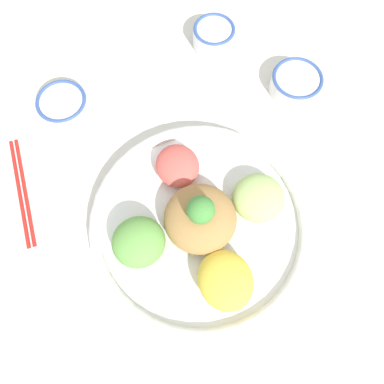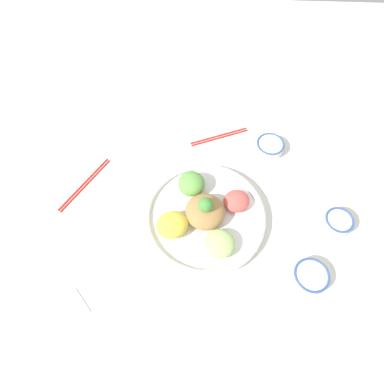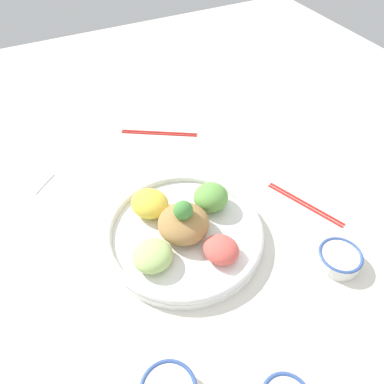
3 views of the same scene
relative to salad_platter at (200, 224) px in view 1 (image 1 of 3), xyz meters
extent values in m
plane|color=silver|center=(-0.01, 0.04, -0.03)|extent=(2.40, 2.40, 0.00)
cylinder|color=white|center=(0.00, 0.00, -0.02)|extent=(0.38, 0.38, 0.02)
torus|color=white|center=(0.00, 0.00, 0.00)|extent=(0.38, 0.38, 0.02)
ellipsoid|color=yellow|center=(-0.05, 0.09, 0.02)|extent=(0.12, 0.12, 0.06)
ellipsoid|color=#B7DB7A|center=(-0.10, -0.05, 0.02)|extent=(0.12, 0.12, 0.05)
ellipsoid|color=#E55B51|center=(0.05, -0.10, 0.01)|extent=(0.10, 0.11, 0.04)
ellipsoid|color=#6BAD4C|center=(0.10, 0.04, 0.02)|extent=(0.11, 0.11, 0.06)
ellipsoid|color=#AD7F47|center=(0.00, 0.00, 0.02)|extent=(0.12, 0.12, 0.06)
sphere|color=#478E3D|center=(0.00, 0.00, 0.07)|extent=(0.04, 0.04, 0.04)
cylinder|color=white|center=(0.28, -0.22, -0.01)|extent=(0.10, 0.10, 0.03)
torus|color=#38569E|center=(0.28, -0.22, 0.00)|extent=(0.10, 0.10, 0.01)
cylinder|color=maroon|center=(0.28, -0.22, 0.00)|extent=(0.08, 0.08, 0.00)
cylinder|color=white|center=(-0.17, -0.30, -0.01)|extent=(0.10, 0.10, 0.04)
torus|color=#38569E|center=(-0.17, -0.30, 0.01)|extent=(0.10, 0.10, 0.01)
cylinder|color=white|center=(-0.17, -0.30, 0.00)|extent=(0.08, 0.08, 0.00)
cylinder|color=white|center=(0.00, -0.41, -0.01)|extent=(0.09, 0.09, 0.04)
torus|color=#38569E|center=(0.00, -0.41, 0.02)|extent=(0.09, 0.09, 0.01)
cylinder|color=white|center=(0.00, -0.41, 0.01)|extent=(0.07, 0.07, 0.00)
cylinder|color=red|center=(0.32, -0.05, -0.02)|extent=(0.09, 0.20, 0.01)
cylinder|color=red|center=(0.33, -0.04, -0.02)|extent=(0.09, 0.20, 0.01)
camera|label=1|loc=(0.00, 0.17, 0.61)|focal=35.00mm
camera|label=2|loc=(-0.41, 0.02, 0.89)|focal=30.00mm
camera|label=3|loc=(-0.22, -0.50, 0.69)|focal=35.00mm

